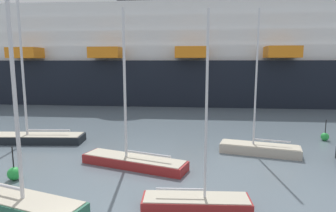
% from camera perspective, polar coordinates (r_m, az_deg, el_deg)
% --- Properties ---
extents(sailboat_0, '(5.04, 2.29, 8.93)m').
position_cam_1_polar(sailboat_0, '(19.34, 17.60, -7.75)').
color(sailboat_0, '#BCB29E').
rests_on(sailboat_0, ground_plane).
extents(sailboat_1, '(4.36, 1.61, 7.65)m').
position_cam_1_polar(sailboat_1, '(12.03, 5.58, -17.96)').
color(sailboat_1, maroon).
rests_on(sailboat_1, ground_plane).
extents(sailboat_2, '(6.20, 2.93, 8.57)m').
position_cam_1_polar(sailboat_2, '(16.39, -6.80, -10.37)').
color(sailboat_2, maroon).
rests_on(sailboat_2, ground_plane).
extents(sailboat_4, '(6.04, 2.74, 9.37)m').
position_cam_1_polar(sailboat_4, '(12.79, -28.08, -16.49)').
color(sailboat_4, '#2D6B51').
rests_on(sailboat_4, ground_plane).
extents(sailboat_7, '(7.08, 2.58, 10.05)m').
position_cam_1_polar(sailboat_7, '(23.09, -24.79, -5.38)').
color(sailboat_7, black).
rests_on(sailboat_7, ground_plane).
extents(channel_buoy_0, '(0.58, 0.58, 1.58)m').
position_cam_1_polar(channel_buoy_0, '(24.47, 28.56, -5.30)').
color(channel_buoy_0, green).
rests_on(channel_buoy_0, ground_plane).
extents(channel_buoy_1, '(0.65, 0.65, 1.70)m').
position_cam_1_polar(channel_buoy_1, '(16.42, -28.10, -11.64)').
color(channel_buoy_1, green).
rests_on(channel_buoy_1, ground_plane).
extents(cruise_ship, '(109.87, 20.97, 19.35)m').
position_cam_1_polar(cruise_ship, '(45.67, 18.64, 8.71)').
color(cruise_ship, black).
rests_on(cruise_ship, ground_plane).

